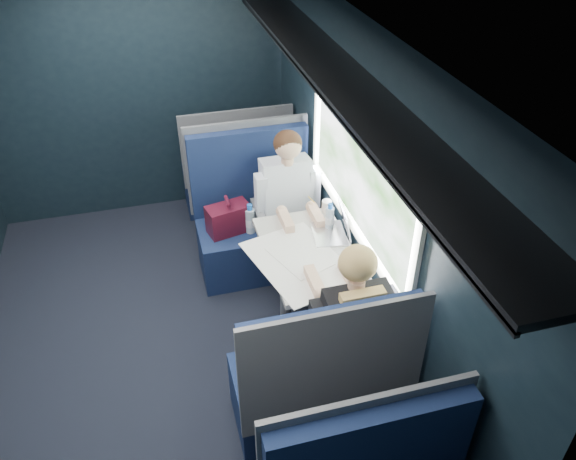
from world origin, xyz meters
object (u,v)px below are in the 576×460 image
object	(u,v)px
table	(306,260)
seat_bay_far	(317,383)
seat_bay_near	(255,224)
bottle_small	(330,218)
cup	(327,206)
man	(289,201)
laptop	(336,226)
seat_row_front	(236,173)
woman	(349,319)

from	to	relation	value
table	seat_bay_far	size ratio (longest dim) A/B	0.79
seat_bay_near	seat_bay_far	size ratio (longest dim) A/B	1.00
bottle_small	cup	bearing A→B (deg)	76.86
man	laptop	xyz separation A→B (m)	(0.20, -0.55, 0.09)
bottle_small	seat_row_front	bearing A→B (deg)	105.29
woman	seat_bay_near	bearing A→B (deg)	99.40
table	man	bearing A→B (deg)	84.48
seat_row_front	bottle_small	world-z (taller)	seat_row_front
seat_bay_far	woman	world-z (taller)	woman
woman	laptop	world-z (taller)	woman
table	woman	xyz separation A→B (m)	(0.07, -0.71, 0.06)
table	laptop	bearing A→B (deg)	28.42
woman	cup	world-z (taller)	woman
man	woman	world-z (taller)	same
table	woman	bearing A→B (deg)	-84.55
woman	cup	distance (m)	1.17
woman	seat_row_front	bearing A→B (deg)	95.70
seat_row_front	laptop	xyz separation A→B (m)	(0.45, -1.65, 0.39)
seat_bay_far	man	distance (m)	1.62
laptop	bottle_small	size ratio (longest dim) A/B	1.58
man	bottle_small	size ratio (longest dim) A/B	6.06
cup	woman	bearing A→B (deg)	-101.33
seat_bay_near	laptop	xyz separation A→B (m)	(0.47, -0.72, 0.38)
seat_bay_far	woman	size ratio (longest dim) A/B	0.95
woman	table	bearing A→B (deg)	95.45
table	bottle_small	distance (m)	0.38
man	laptop	world-z (taller)	man
man	woman	bearing A→B (deg)	-90.00
seat_row_front	cup	size ratio (longest dim) A/B	11.57
cup	seat_row_front	bearing A→B (deg)	109.49
woman	laptop	bearing A→B (deg)	76.53
seat_bay_near	bottle_small	world-z (taller)	seat_bay_near
seat_row_front	cup	distance (m)	1.49
laptop	woman	bearing A→B (deg)	-103.47
man	woman	size ratio (longest dim) A/B	1.00
bottle_small	table	bearing A→B (deg)	-137.75
table	man	size ratio (longest dim) A/B	0.76
seat_row_front	woman	xyz separation A→B (m)	(0.25, -2.50, 0.32)
bottle_small	woman	bearing A→B (deg)	-100.92
seat_row_front	laptop	world-z (taller)	seat_row_front
seat_bay_near	laptop	bearing A→B (deg)	-57.20
seat_bay_near	bottle_small	bearing A→B (deg)	-55.67
seat_row_front	man	distance (m)	1.17
seat_bay_far	woman	bearing A→B (deg)	33.82
woman	laptop	distance (m)	0.88
seat_bay_near	cup	bearing A→B (deg)	-41.22
seat_row_front	man	size ratio (longest dim) A/B	0.88
seat_bay_near	woman	distance (m)	1.63
table	cup	size ratio (longest dim) A/B	9.98
seat_row_front	bottle_small	xyz separation A→B (m)	(0.43, -1.57, 0.43)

